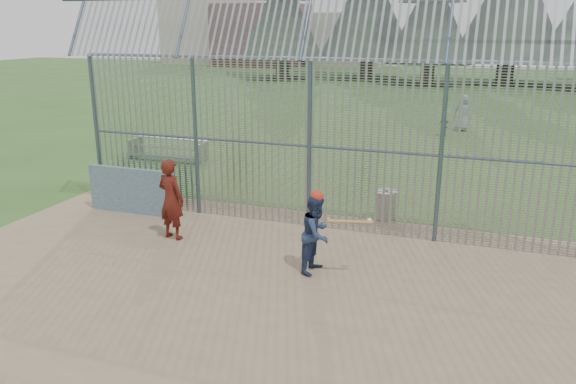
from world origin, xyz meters
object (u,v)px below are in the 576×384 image
at_px(batter, 317,234).
at_px(trash_can, 386,205).
at_px(dugout_wall, 132,191).
at_px(onlooker, 171,199).
at_px(bleacher, 168,148).

distance_m(batter, trash_can, 3.69).
xyz_separation_m(dugout_wall, onlooker, (1.91, -1.22, 0.33)).
bearing_deg(bleacher, dugout_wall, -67.50).
xyz_separation_m(batter, trash_can, (0.75, 3.59, -0.42)).
distance_m(onlooker, bleacher, 8.11).
bearing_deg(dugout_wall, batter, -18.43).
xyz_separation_m(dugout_wall, trash_can, (6.27, 1.75, -0.24)).
height_order(onlooker, bleacher, onlooker).
relative_size(batter, trash_can, 1.91).
xyz_separation_m(dugout_wall, batter, (5.53, -1.84, 0.18)).
height_order(dugout_wall, trash_can, dugout_wall).
bearing_deg(dugout_wall, bleacher, 112.50).
bearing_deg(bleacher, onlooker, -58.29).
bearing_deg(batter, dugout_wall, 80.72).
relative_size(trash_can, bleacher, 0.27).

